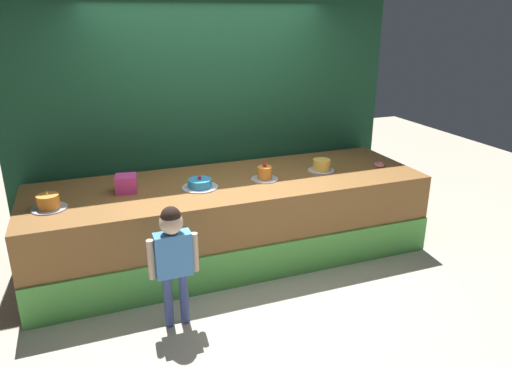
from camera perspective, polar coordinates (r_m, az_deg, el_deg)
name	(u,v)px	position (r m, az deg, el deg)	size (l,w,h in m)	color
ground_plane	(252,283)	(4.53, -0.50, -12.03)	(12.00, 12.00, 0.00)	#BCB29E
stage_platform	(231,219)	(4.85, -3.01, -4.34)	(3.92, 1.25, 0.82)	brown
curtain_backdrop	(209,111)	(5.21, -5.66, 8.65)	(4.20, 0.08, 2.78)	#19472D
child_figure	(173,251)	(3.73, -10.01, -8.05)	(0.40, 0.18, 1.03)	#3F4C8C
pink_box	(126,184)	(4.54, -15.43, -0.06)	(0.19, 0.19, 0.16)	#EA419E
donut	(379,165)	(5.31, 14.69, 2.16)	(0.11, 0.11, 0.04)	pink
cake_far_left	(48,203)	(4.37, -23.81, -2.19)	(0.30, 0.30, 0.17)	silver
cake_center_left	(200,184)	(4.52, -6.80, -0.11)	(0.34, 0.34, 0.12)	silver
cake_center_right	(265,174)	(4.71, 1.05, 1.11)	(0.27, 0.27, 0.18)	silver
cake_far_right	(321,166)	(5.03, 7.92, 2.09)	(0.28, 0.28, 0.12)	silver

